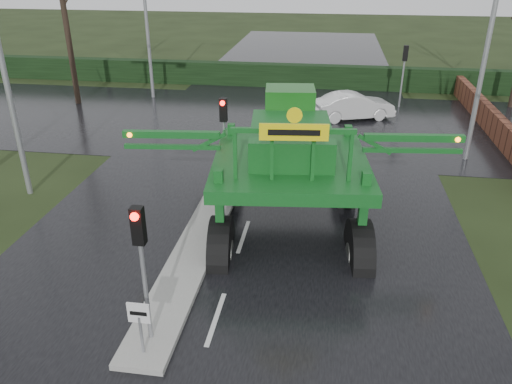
# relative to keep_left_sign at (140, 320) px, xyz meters

# --- Properties ---
(ground) EXTENTS (140.00, 140.00, 0.00)m
(ground) POSITION_rel_keep_left_sign_xyz_m (1.30, 1.50, -1.06)
(ground) COLOR black
(ground) RESTS_ON ground
(road_main) EXTENTS (14.00, 80.00, 0.02)m
(road_main) POSITION_rel_keep_left_sign_xyz_m (1.30, 11.50, -1.05)
(road_main) COLOR black
(road_main) RESTS_ON ground
(road_cross) EXTENTS (80.00, 12.00, 0.02)m
(road_cross) POSITION_rel_keep_left_sign_xyz_m (1.30, 17.50, -1.05)
(road_cross) COLOR black
(road_cross) RESTS_ON ground
(median_island) EXTENTS (1.20, 10.00, 0.16)m
(median_island) POSITION_rel_keep_left_sign_xyz_m (0.00, 4.50, -0.97)
(median_island) COLOR gray
(median_island) RESTS_ON ground
(hedge_row) EXTENTS (44.00, 0.90, 1.50)m
(hedge_row) POSITION_rel_keep_left_sign_xyz_m (1.30, 25.50, -0.31)
(hedge_row) COLOR black
(hedge_row) RESTS_ON ground
(brick_wall) EXTENTS (0.40, 20.00, 1.20)m
(brick_wall) POSITION_rel_keep_left_sign_xyz_m (11.80, 17.50, -0.46)
(brick_wall) COLOR #592D1E
(brick_wall) RESTS_ON ground
(keep_left_sign) EXTENTS (0.50, 0.07, 1.35)m
(keep_left_sign) POSITION_rel_keep_left_sign_xyz_m (0.00, 0.00, 0.00)
(keep_left_sign) COLOR gray
(keep_left_sign) RESTS_ON ground
(traffic_signal_near) EXTENTS (0.26, 0.33, 3.52)m
(traffic_signal_near) POSITION_rel_keep_left_sign_xyz_m (0.00, 0.49, 1.53)
(traffic_signal_near) COLOR gray
(traffic_signal_near) RESTS_ON ground
(traffic_signal_mid) EXTENTS (0.26, 0.33, 3.52)m
(traffic_signal_mid) POSITION_rel_keep_left_sign_xyz_m (0.00, 8.99, 1.53)
(traffic_signal_mid) COLOR gray
(traffic_signal_mid) RESTS_ON ground
(traffic_signal_far) EXTENTS (0.26, 0.33, 3.52)m
(traffic_signal_far) POSITION_rel_keep_left_sign_xyz_m (7.80, 21.51, 1.53)
(traffic_signal_far) COLOR gray
(traffic_signal_far) RESTS_ON ground
(street_light_left_near) EXTENTS (3.85, 0.30, 10.00)m
(street_light_left_near) POSITION_rel_keep_left_sign_xyz_m (-6.89, 7.50, 4.93)
(street_light_left_near) COLOR gray
(street_light_left_near) RESTS_ON ground
(street_light_right) EXTENTS (3.85, 0.30, 10.00)m
(street_light_right) POSITION_rel_keep_left_sign_xyz_m (9.49, 13.50, 4.93)
(street_light_right) COLOR gray
(street_light_right) RESTS_ON ground
(crop_sprayer) EXTENTS (10.22, 6.85, 5.73)m
(crop_sprayer) POSITION_rel_keep_left_sign_xyz_m (0.77, 4.73, 1.65)
(crop_sprayer) COLOR black
(crop_sprayer) RESTS_ON ground
(white_sedan) EXTENTS (4.55, 2.90, 1.42)m
(white_sedan) POSITION_rel_keep_left_sign_xyz_m (5.06, 18.74, -1.06)
(white_sedan) COLOR silver
(white_sedan) RESTS_ON ground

